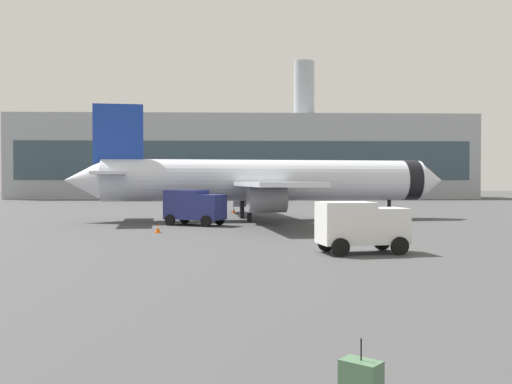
{
  "coord_description": "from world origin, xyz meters",
  "views": [
    {
      "loc": [
        -0.0,
        -3.88,
        3.66
      ],
      "look_at": [
        1.12,
        29.91,
        3.0
      ],
      "focal_mm": 40.59,
      "sensor_mm": 36.0,
      "label": 1
    }
  ],
  "objects_px": {
    "service_truck": "(194,206)",
    "safety_cone_near": "(234,210)",
    "airplane_at_gate": "(264,181)",
    "rolling_suitcase": "(361,382)",
    "safety_cone_mid": "(158,228)",
    "safety_cone_far": "(376,213)",
    "cargo_van": "(361,225)"
  },
  "relations": [
    {
      "from": "safety_cone_far",
      "to": "rolling_suitcase",
      "type": "height_order",
      "value": "rolling_suitcase"
    },
    {
      "from": "airplane_at_gate",
      "to": "rolling_suitcase",
      "type": "relative_size",
      "value": 32.51
    },
    {
      "from": "rolling_suitcase",
      "to": "cargo_van",
      "type": "bearing_deg",
      "value": 77.81
    },
    {
      "from": "service_truck",
      "to": "safety_cone_near",
      "type": "height_order",
      "value": "service_truck"
    },
    {
      "from": "service_truck",
      "to": "safety_cone_mid",
      "type": "height_order",
      "value": "service_truck"
    },
    {
      "from": "rolling_suitcase",
      "to": "safety_cone_near",
      "type": "bearing_deg",
      "value": 92.43
    },
    {
      "from": "airplane_at_gate",
      "to": "safety_cone_mid",
      "type": "relative_size",
      "value": 55.94
    },
    {
      "from": "rolling_suitcase",
      "to": "service_truck",
      "type": "bearing_deg",
      "value": 98.21
    },
    {
      "from": "safety_cone_mid",
      "to": "rolling_suitcase",
      "type": "distance_m",
      "value": 32.35
    },
    {
      "from": "service_truck",
      "to": "safety_cone_mid",
      "type": "bearing_deg",
      "value": -106.78
    },
    {
      "from": "safety_cone_near",
      "to": "safety_cone_mid",
      "type": "relative_size",
      "value": 1.0
    },
    {
      "from": "airplane_at_gate",
      "to": "service_truck",
      "type": "xyz_separation_m",
      "value": [
        -6.07,
        -6.17,
        -2.05
      ]
    },
    {
      "from": "safety_cone_near",
      "to": "safety_cone_far",
      "type": "xyz_separation_m",
      "value": [
        14.43,
        -7.46,
        0.09
      ]
    },
    {
      "from": "airplane_at_gate",
      "to": "rolling_suitcase",
      "type": "bearing_deg",
      "value": -90.71
    },
    {
      "from": "rolling_suitcase",
      "to": "safety_cone_mid",
      "type": "bearing_deg",
      "value": 103.54
    },
    {
      "from": "cargo_van",
      "to": "safety_cone_near",
      "type": "distance_m",
      "value": 36.98
    },
    {
      "from": "safety_cone_far",
      "to": "airplane_at_gate",
      "type": "bearing_deg",
      "value": -160.51
    },
    {
      "from": "safety_cone_far",
      "to": "rolling_suitcase",
      "type": "relative_size",
      "value": 0.74
    },
    {
      "from": "airplane_at_gate",
      "to": "service_truck",
      "type": "height_order",
      "value": "airplane_at_gate"
    },
    {
      "from": "service_truck",
      "to": "airplane_at_gate",
      "type": "bearing_deg",
      "value": 45.48
    },
    {
      "from": "cargo_van",
      "to": "airplane_at_gate",
      "type": "bearing_deg",
      "value": 98.43
    },
    {
      "from": "service_truck",
      "to": "safety_cone_far",
      "type": "relative_size",
      "value": 6.45
    },
    {
      "from": "safety_cone_mid",
      "to": "safety_cone_far",
      "type": "distance_m",
      "value": 26.01
    },
    {
      "from": "cargo_van",
      "to": "safety_cone_near",
      "type": "xyz_separation_m",
      "value": [
        -6.61,
        36.37,
        -1.14
      ]
    },
    {
      "from": "airplane_at_gate",
      "to": "safety_cone_far",
      "type": "distance_m",
      "value": 12.63
    },
    {
      "from": "safety_cone_near",
      "to": "safety_cone_far",
      "type": "distance_m",
      "value": 16.25
    },
    {
      "from": "airplane_at_gate",
      "to": "cargo_van",
      "type": "distance_m",
      "value": 25.2
    },
    {
      "from": "cargo_van",
      "to": "safety_cone_mid",
      "type": "bearing_deg",
      "value": 134.92
    },
    {
      "from": "service_truck",
      "to": "safety_cone_far",
      "type": "xyz_separation_m",
      "value": [
        17.58,
        10.24,
        -1.2
      ]
    },
    {
      "from": "safety_cone_near",
      "to": "safety_cone_mid",
      "type": "xyz_separation_m",
      "value": [
        -5.2,
        -24.52,
        0.0
      ]
    },
    {
      "from": "rolling_suitcase",
      "to": "safety_cone_far",
      "type": "bearing_deg",
      "value": 76.04
    },
    {
      "from": "cargo_van",
      "to": "rolling_suitcase",
      "type": "relative_size",
      "value": 4.25
    }
  ]
}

